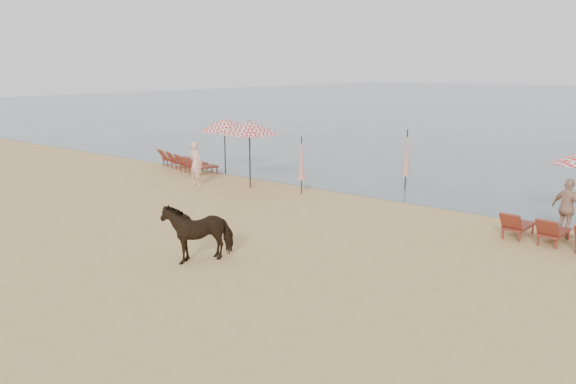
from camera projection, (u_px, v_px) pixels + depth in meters
name	position (u px, v px, depth m)	size (l,w,h in m)	color
ground	(151.00, 278.00, 12.62)	(120.00, 120.00, 0.00)	tan
lounger_cluster_left	(185.00, 161.00, 25.80)	(3.77, 2.43, 0.55)	maroon
lounger_cluster_right	(552.00, 231.00, 14.90)	(2.51, 1.57, 0.53)	maroon
umbrella_open_left_a	(249.00, 127.00, 21.57)	(2.31, 2.31, 2.63)	black
umbrella_open_left_b	(224.00, 124.00, 24.34)	(2.02, 2.06, 2.58)	black
umbrella_closed_left	(301.00, 159.00, 20.67)	(0.26, 0.26, 2.17)	black
umbrella_closed_right	(407.00, 153.00, 21.18)	(0.29, 0.29, 2.35)	black
cow	(198.00, 231.00, 13.74)	(0.76, 1.68, 1.42)	black
beachgoer_left	(196.00, 164.00, 22.20)	(0.65, 0.43, 1.79)	#E4B08E
beachgoer_right_b	(568.00, 208.00, 15.44)	(0.98, 0.41, 1.66)	tan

